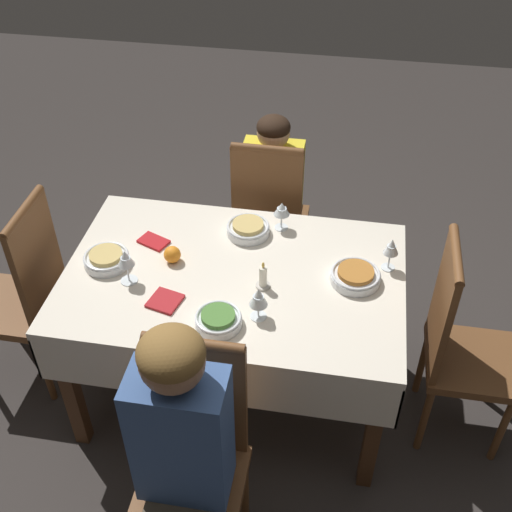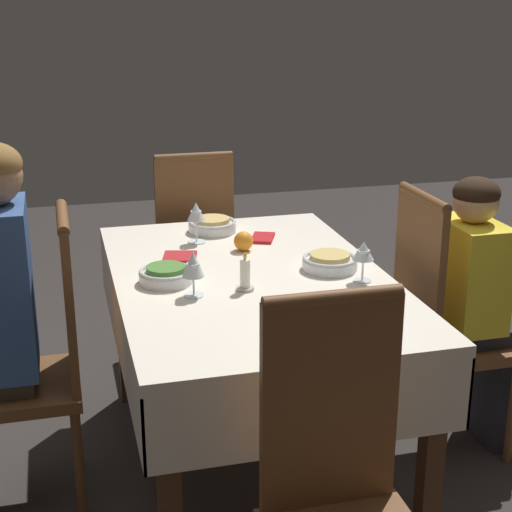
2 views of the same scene
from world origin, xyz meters
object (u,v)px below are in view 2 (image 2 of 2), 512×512
object	(u,v)px
chair_west	(341,493)
bowl_north	(166,274)
bowl_south	(330,262)
napkin_spare_side	(263,238)
orange_fruit	(243,241)
chair_south	(440,318)
wine_glass_south	(363,252)
wine_glass_north	(193,266)
person_child_yellow	(481,304)
bowl_west	(309,322)
napkin_red_folded	(180,257)
wine_glass_west	(363,309)
bowl_east	(212,225)
wine_glass_east	(196,213)
chair_east	(192,252)
dining_table	(251,301)
candle_centerpiece	(245,277)
chair_north	(43,355)

from	to	relation	value
chair_west	bowl_north	distance (m)	1.00
bowl_south	napkin_spare_side	world-z (taller)	bowl_south
napkin_spare_side	orange_fruit	bearing A→B (deg)	137.76
chair_south	wine_glass_south	size ratio (longest dim) A/B	7.37
orange_fruit	napkin_spare_side	distance (m)	0.16
orange_fruit	chair_west	bearing A→B (deg)	177.26
wine_glass_north	wine_glass_south	world-z (taller)	wine_glass_north
person_child_yellow	bowl_west	size ratio (longest dim) A/B	5.16
bowl_north	napkin_spare_side	size ratio (longest dim) A/B	1.20
chair_south	napkin_red_folded	size ratio (longest dim) A/B	7.11
wine_glass_west	bowl_east	distance (m)	1.16
wine_glass_east	chair_east	bearing A→B (deg)	-7.76
bowl_west	napkin_red_folded	size ratio (longest dim) A/B	1.43
dining_table	orange_fruit	xyz separation A→B (m)	(0.26, -0.04, 0.13)
wine_glass_south	bowl_east	xyz separation A→B (m)	(0.68, 0.36, -0.07)
bowl_north	candle_centerpiece	bearing A→B (deg)	-120.07
chair_north	orange_fruit	xyz separation A→B (m)	(0.26, -0.73, 0.25)
wine_glass_east	candle_centerpiece	xyz separation A→B (m)	(-0.54, -0.06, -0.07)
chair_west	wine_glass_east	world-z (taller)	chair_west
bowl_east	candle_centerpiece	world-z (taller)	candle_centerpiece
bowl_east	wine_glass_east	bearing A→B (deg)	145.10
chair_south	chair_west	xyz separation A→B (m)	(-0.89, 0.71, 0.00)
dining_table	chair_south	bearing A→B (deg)	-93.53
bowl_west	person_child_yellow	bearing A→B (deg)	-61.03
chair_east	bowl_west	bearing A→B (deg)	93.27
dining_table	bowl_east	world-z (taller)	bowl_east
chair_east	wine_glass_west	distance (m)	1.60
bowl_north	napkin_red_folded	world-z (taller)	bowl_north
chair_north	person_child_yellow	world-z (taller)	person_child_yellow
dining_table	chair_north	bearing A→B (deg)	89.48
chair_south	wine_glass_west	bearing A→B (deg)	136.76
person_child_yellow	wine_glass_south	distance (m)	0.59
chair_south	bowl_north	distance (m)	1.00
bowl_west	candle_centerpiece	world-z (taller)	candle_centerpiece
person_child_yellow	wine_glass_east	world-z (taller)	person_child_yellow
bowl_east	wine_glass_south	bearing A→B (deg)	-151.92
bowl_north	bowl_east	bearing A→B (deg)	-26.54
wine_glass_north	napkin_red_folded	distance (m)	0.38
wine_glass_east	chair_west	bearing A→B (deg)	-176.12
dining_table	chair_north	distance (m)	0.70
bowl_south	napkin_red_folded	xyz separation A→B (m)	(0.24, 0.48, -0.02)
wine_glass_north	chair_east	bearing A→B (deg)	-9.60
bowl_south	bowl_east	bearing A→B (deg)	28.86
chair_north	chair_east	world-z (taller)	same
wine_glass_south	candle_centerpiece	world-z (taller)	wine_glass_south
candle_centerpiece	person_child_yellow	bearing A→B (deg)	-84.46
person_child_yellow	bowl_east	distance (m)	1.06
dining_table	chair_north	size ratio (longest dim) A/B	1.38
wine_glass_west	napkin_red_folded	xyz separation A→B (m)	(0.85, 0.35, -0.10)
dining_table	wine_glass_west	xyz separation A→B (m)	(-0.62, -0.15, 0.20)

